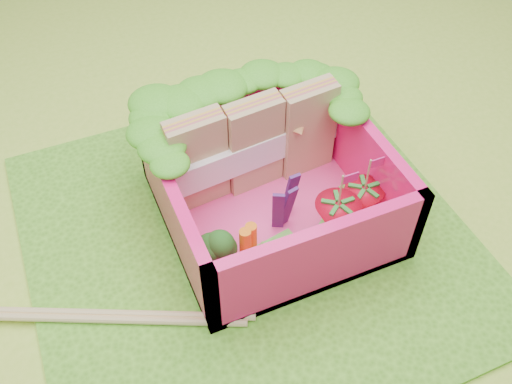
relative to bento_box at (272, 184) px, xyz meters
The scene contains 13 objects.
ground 0.39m from the bento_box, 152.30° to the right, with size 14.00×14.00×0.00m, color #9EC938.
placemat 0.37m from the bento_box, 152.30° to the right, with size 2.60×2.60×0.03m, color #4D9521.
bento_floor 0.25m from the bento_box, ahead, with size 1.30×1.30×0.05m, color #FF4192.
bento_box is the anchor object (origin of this frame).
lettuce_ruffle 0.57m from the bento_box, 90.00° to the left, with size 1.43×0.77×0.11m.
sandwich_stack 0.29m from the bento_box, 88.95° to the left, with size 1.17×0.28×0.64m.
broccoli 0.55m from the bento_box, 149.14° to the right, with size 0.33×0.33×0.26m.
carrot_sticks 0.40m from the bento_box, 134.44° to the right, with size 0.13×0.12×0.27m.
purple_wedges 0.15m from the bento_box, 80.69° to the right, with size 0.20×0.14×0.38m.
strawberry_left 0.44m from the bento_box, 51.83° to the right, with size 0.27×0.27×0.51m.
strawberry_right 0.56m from the bento_box, 28.93° to the right, with size 0.24×0.24×0.48m.
snap_peas 0.41m from the bento_box, 44.00° to the right, with size 0.96×0.48×0.05m.
chopsticks 1.38m from the bento_box, 169.58° to the right, with size 1.90×0.90×0.04m.
Camera 1 is at (-0.81, -2.01, 2.82)m, focal length 40.00 mm.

